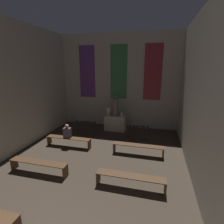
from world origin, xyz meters
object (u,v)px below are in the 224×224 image
(flower_vase_left, at_px, (109,110))
(candle_rack_left, at_px, (86,124))
(altar, at_px, (115,123))
(flower_vase_right, at_px, (122,111))
(pew_second_left, at_px, (39,164))
(pew_back_left, at_px, (69,140))
(pew_second_right, at_px, (130,179))
(candle_rack_right, at_px, (137,128))
(statue, at_px, (115,107))
(pew_back_right, at_px, (138,147))
(person_seated, at_px, (67,132))

(flower_vase_left, xyz_separation_m, candle_rack_left, (-1.10, -1.11, -0.61))
(candle_rack_left, bearing_deg, altar, 36.03)
(flower_vase_left, distance_m, flower_vase_right, 0.85)
(pew_second_left, distance_m, pew_back_left, 2.36)
(altar, relative_size, flower_vase_left, 2.58)
(altar, height_order, pew_second_right, altar)
(candle_rack_left, bearing_deg, pew_second_left, -93.03)
(candle_rack_left, distance_m, pew_second_left, 4.08)
(candle_rack_right, bearing_deg, flower_vase_right, 134.48)
(flower_vase_left, xyz_separation_m, pew_back_left, (-1.31, -2.82, -0.92))
(statue, xyz_separation_m, flower_vase_left, (-0.42, 0.00, -0.27))
(flower_vase_right, height_order, pew_back_left, flower_vase_right)
(pew_second_left, bearing_deg, pew_back_right, 34.15)
(pew_back_left, bearing_deg, statue, 58.35)
(altar, distance_m, candle_rack_right, 1.89)
(candle_rack_right, height_order, pew_back_left, candle_rack_right)
(pew_second_left, bearing_deg, statue, 71.44)
(pew_back_right, bearing_deg, person_seated, -180.00)
(pew_second_right, bearing_deg, altar, 108.56)
(altar, relative_size, pew_second_left, 0.57)
(flower_vase_left, bearing_deg, altar, -0.00)
(altar, relative_size, pew_back_right, 0.57)
(altar, height_order, flower_vase_right, flower_vase_right)
(pew_back_left, bearing_deg, pew_second_right, -34.15)
(candle_rack_left, bearing_deg, pew_back_left, -97.17)
(statue, xyz_separation_m, pew_back_left, (-1.74, -2.82, -1.19))
(candle_rack_left, bearing_deg, pew_second_right, -51.30)
(pew_second_left, bearing_deg, flower_vase_left, 75.75)
(flower_vase_right, distance_m, candle_rack_right, 1.67)
(flower_vase_right, distance_m, pew_second_left, 5.68)
(statue, height_order, person_seated, statue)
(candle_rack_left, relative_size, pew_back_right, 0.52)
(pew_second_left, xyz_separation_m, pew_back_right, (3.47, 2.36, 0.00))
(pew_back_left, bearing_deg, flower_vase_left, 65.00)
(pew_second_right, distance_m, person_seated, 4.26)
(pew_second_left, relative_size, pew_back_right, 1.00)
(altar, xyz_separation_m, person_seated, (-1.78, -2.82, 0.30))
(altar, bearing_deg, pew_back_right, -58.35)
(candle_rack_left, distance_m, pew_back_right, 3.69)
(statue, relative_size, flower_vase_right, 2.52)
(flower_vase_left, height_order, flower_vase_right, same)
(flower_vase_left, bearing_deg, pew_second_left, -104.25)
(candle_rack_left, distance_m, pew_back_left, 1.75)
(flower_vase_right, height_order, candle_rack_right, flower_vase_right)
(pew_second_right, bearing_deg, candle_rack_left, 128.70)
(statue, xyz_separation_m, candle_rack_left, (-1.52, -1.11, -0.88))
(flower_vase_right, distance_m, pew_back_left, 3.67)
(candle_rack_right, distance_m, pew_back_left, 3.68)
(flower_vase_right, xyz_separation_m, pew_second_right, (1.31, -5.17, -0.92))
(altar, bearing_deg, flower_vase_left, 180.00)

